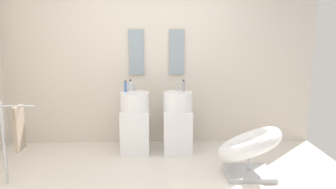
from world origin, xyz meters
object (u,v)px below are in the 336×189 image
(pedestal_sink_left, at_px, (135,122))
(lounge_chair, at_px, (249,148))
(soap_bottle_grey, at_px, (183,86))
(soap_bottle_blue, at_px, (126,86))
(towel_rack, at_px, (17,130))
(soap_bottle_clear, at_px, (131,86))
(pedestal_sink_right, at_px, (178,122))

(pedestal_sink_left, xyz_separation_m, lounge_chair, (1.41, -0.84, -0.09))
(soap_bottle_grey, bearing_deg, soap_bottle_blue, -179.50)
(towel_rack, distance_m, soap_bottle_grey, 2.22)
(soap_bottle_clear, distance_m, soap_bottle_grey, 0.76)
(soap_bottle_clear, relative_size, soap_bottle_grey, 0.98)
(towel_rack, distance_m, soap_bottle_clear, 1.65)
(pedestal_sink_right, bearing_deg, soap_bottle_clear, 169.36)
(pedestal_sink_right, bearing_deg, soap_bottle_grey, 40.85)
(lounge_chair, height_order, soap_bottle_clear, soap_bottle_clear)
(pedestal_sink_right, relative_size, lounge_chair, 0.92)
(pedestal_sink_left, bearing_deg, soap_bottle_grey, 5.94)
(pedestal_sink_left, relative_size, soap_bottle_grey, 5.84)
(soap_bottle_clear, bearing_deg, lounge_chair, -33.28)
(lounge_chair, bearing_deg, pedestal_sink_right, 133.66)
(soap_bottle_blue, bearing_deg, lounge_chair, -30.48)
(lounge_chair, distance_m, soap_bottle_grey, 1.31)
(soap_bottle_grey, relative_size, soap_bottle_blue, 1.02)
(pedestal_sink_right, xyz_separation_m, soap_bottle_clear, (-0.67, 0.13, 0.51))
(towel_rack, bearing_deg, soap_bottle_clear, 43.46)
(lounge_chair, distance_m, soap_bottle_clear, 1.87)
(lounge_chair, relative_size, soap_bottle_clear, 6.48)
(pedestal_sink_right, relative_size, soap_bottle_clear, 5.98)
(soap_bottle_clear, bearing_deg, pedestal_sink_left, -61.92)
(soap_bottle_blue, bearing_deg, soap_bottle_clear, 43.75)
(lounge_chair, bearing_deg, towel_rack, -176.99)
(soap_bottle_blue, bearing_deg, pedestal_sink_left, -26.03)
(soap_bottle_clear, bearing_deg, soap_bottle_blue, -136.25)
(pedestal_sink_right, distance_m, towel_rack, 2.10)
(soap_bottle_clear, xyz_separation_m, soap_bottle_blue, (-0.06, -0.06, -0.00))
(towel_rack, relative_size, soap_bottle_grey, 5.69)
(towel_rack, xyz_separation_m, soap_bottle_grey, (1.93, 1.06, 0.32))
(pedestal_sink_left, height_order, towel_rack, pedestal_sink_left)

